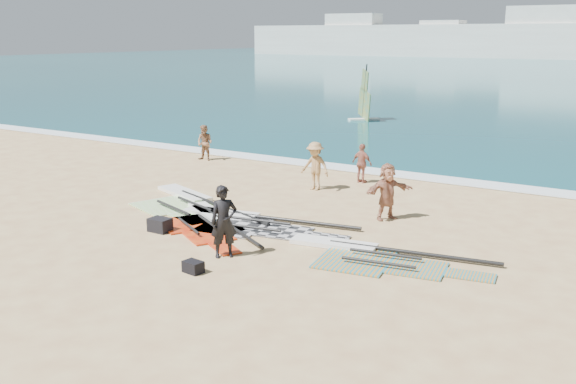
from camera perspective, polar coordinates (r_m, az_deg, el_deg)
The scene contains 15 objects.
ground at distance 16.33m, azimuth -7.61°, elevation -6.25°, with size 300.00×300.00×0.00m, color #D0B879.
surf_line at distance 26.59m, azimuth 9.44°, elevation 1.54°, with size 300.00×1.20×0.04m, color white.
far_town at distance 163.78m, azimuth 23.52°, elevation 12.34°, with size 160.00×8.00×12.00m.
rig_grey at distance 19.49m, azimuth -3.62°, elevation -2.66°, with size 5.90×2.71×0.20m.
rig_green at distance 21.79m, azimuth -8.75°, elevation -1.01°, with size 6.17×3.77×0.21m.
rig_orange at distance 16.73m, azimuth 7.18°, elevation -5.56°, with size 5.64×2.57×0.20m.
rig_red at distance 19.55m, azimuth -7.26°, elevation -2.70°, with size 4.66×3.81×0.20m.
gear_bag_near at distance 18.99m, azimuth -11.32°, elevation -2.88°, with size 0.62×0.45×0.40m, color black.
gear_bag_far at distance 15.67m, azimuth -8.42°, elevation -6.60°, with size 0.47×0.33×0.28m, color black.
person_wetsuit at distance 16.40m, azimuth -5.72°, elevation -2.64°, with size 0.69×0.45×1.88m, color black.
beachgoer_left at distance 29.34m, azimuth -7.41°, elevation 4.36°, with size 0.78×0.61×1.61m, color #966A4C.
beachgoer_mid at distance 23.49m, azimuth 2.42°, elevation 2.32°, with size 1.15×0.66×1.78m, color #AB8150.
beachgoer_back at distance 24.79m, azimuth 6.60°, elevation 2.55°, with size 0.89×0.37×1.52m, color #B06855.
beachgoer_right at distance 19.91m, azimuth 8.82°, elevation 0.05°, with size 1.64×0.52×1.77m, color #AD6F54.
windsurfer_left at distance 43.06m, azimuth 6.80°, elevation 7.82°, with size 1.89×1.86×3.74m.
Camera 1 is at (9.86, -11.76, 5.57)m, focal length 40.00 mm.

